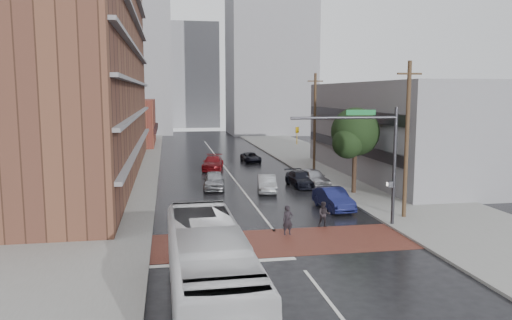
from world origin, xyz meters
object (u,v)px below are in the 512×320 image
transit_bus (209,272)px  car_parked_far (313,177)px  suv_travel (251,157)px  car_parked_near (333,199)px  car_travel_c (213,163)px  car_travel_b (267,184)px  pedestrian_a (288,220)px  car_parked_mid (301,179)px  car_travel_a (214,180)px  pedestrian_b (324,214)px

transit_bus → car_parked_far: (10.94, 23.73, -0.86)m
suv_travel → car_parked_near: (1.73, -24.42, 0.18)m
transit_bus → suv_travel: transit_bus is taller
transit_bus → car_travel_c: size_ratio=2.31×
car_travel_b → car_parked_far: 4.84m
car_travel_c → car_parked_near: 20.51m
car_travel_c → car_parked_near: (6.60, -19.42, 0.02)m
car_parked_near → car_parked_far: 8.74m
pedestrian_a → car_parked_mid: bearing=64.7°
transit_bus → car_parked_near: 18.01m
car_parked_mid → car_parked_far: car_parked_far is taller
pedestrian_a → suv_travel: (2.88, 30.01, -0.29)m
car_travel_c → car_parked_mid: 12.63m
car_travel_b → car_travel_c: size_ratio=0.82×
transit_bus → car_travel_b: (6.49, 21.83, -0.93)m
suv_travel → car_parked_mid: (1.76, -15.76, 0.09)m
car_parked_far → car_travel_b: bearing=-165.6°
car_travel_a → car_parked_near: 11.52m
car_travel_c → car_travel_b: bearing=-66.0°
pedestrian_a → pedestrian_b: bearing=18.9°
transit_bus → car_parked_mid: bearing=66.5°
car_parked_near → suv_travel: bearing=90.4°
car_parked_mid → pedestrian_b: bearing=-104.1°
car_travel_a → car_parked_near: bearing=-43.4°
transit_bus → car_travel_a: size_ratio=2.65×
pedestrian_a → pedestrian_b: pedestrian_a is taller
car_parked_near → car_parked_far: bearing=79.1°
car_travel_b → suv_travel: 17.73m
car_travel_a → car_travel_b: car_travel_a is taller
pedestrian_b → car_parked_far: size_ratio=0.35×
car_parked_near → car_travel_c: bearing=105.1°
transit_bus → pedestrian_a: size_ratio=6.81×
car_travel_b → car_parked_mid: 3.88m
car_travel_c → car_parked_near: size_ratio=1.11×
pedestrian_a → car_parked_near: 7.24m
pedestrian_b → car_travel_b: bearing=110.2°
car_parked_mid → car_parked_far: 1.08m
pedestrian_b → car_parked_mid: size_ratio=0.35×
pedestrian_b → car_travel_c: size_ratio=0.31×
pedestrian_a → pedestrian_b: 2.84m
transit_bus → car_travel_c: transit_bus is taller
car_travel_a → car_parked_far: car_parked_far is taller
car_travel_c → car_parked_far: 13.23m
transit_bus → pedestrian_a: 10.85m
car_travel_b → car_travel_c: 13.06m
car_parked_near → car_travel_a: bearing=126.8°
car_parked_near → car_parked_far: car_parked_far is taller
car_travel_a → car_travel_b: bearing=-19.8°
transit_bus → car_travel_b: 22.79m
car_travel_c → car_parked_near: car_parked_near is taller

